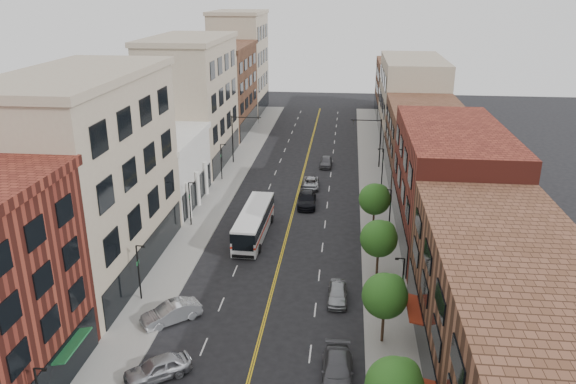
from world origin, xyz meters
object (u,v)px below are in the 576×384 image
(car_parked_mid, at_px, (337,371))
(car_lane_b, at_px, (311,183))
(car_lane_behind, at_px, (260,200))
(car_angle_a, at_px, (158,368))
(car_lane_a, at_px, (307,199))
(car_angle_b, at_px, (171,313))
(car_parked_far, at_px, (338,293))
(car_lane_c, at_px, (326,162))
(city_bus, at_px, (254,221))

(car_parked_mid, relative_size, car_lane_b, 1.16)
(car_parked_mid, xyz_separation_m, car_lane_behind, (-10.28, 31.45, 0.05))
(car_angle_a, distance_m, car_lane_a, 34.27)
(car_angle_b, xyz_separation_m, car_lane_behind, (3.15, 25.67, 0.03))
(car_parked_mid, relative_size, car_parked_far, 1.26)
(car_angle_b, distance_m, car_parked_far, 13.98)
(car_lane_a, distance_m, car_lane_c, 16.29)
(car_angle_b, bearing_deg, car_lane_behind, 132.69)
(car_parked_far, bearing_deg, car_angle_b, -160.90)
(city_bus, height_order, car_angle_a, city_bus)
(car_lane_b, xyz_separation_m, car_lane_c, (1.62, 9.68, 0.11))
(car_lane_c, bearing_deg, car_lane_a, -94.21)
(city_bus, distance_m, car_lane_behind, 8.84)
(car_angle_b, bearing_deg, car_parked_mid, 26.41)
(car_lane_a, bearing_deg, car_parked_far, -81.09)
(city_bus, bearing_deg, car_lane_behind, 96.46)
(car_lane_a, bearing_deg, car_lane_c, 81.98)
(car_angle_a, bearing_deg, city_bus, 138.27)
(car_parked_far, bearing_deg, city_bus, 126.88)
(car_angle_b, bearing_deg, car_parked_far, 68.93)
(car_angle_a, distance_m, car_lane_b, 40.66)
(car_angle_a, bearing_deg, car_lane_b, 133.90)
(car_angle_b, height_order, car_lane_behind, car_lane_behind)
(car_angle_a, relative_size, car_lane_behind, 0.92)
(city_bus, relative_size, car_angle_a, 2.54)
(car_parked_far, bearing_deg, car_angle_a, -136.62)
(car_angle_a, height_order, car_parked_mid, car_angle_a)
(car_parked_mid, distance_m, car_parked_far, 10.39)
(city_bus, bearing_deg, car_parked_far, -51.57)
(car_parked_far, relative_size, car_lane_behind, 0.84)
(car_parked_mid, height_order, car_parked_far, car_parked_mid)
(car_parked_mid, relative_size, car_lane_behind, 1.06)
(car_angle_b, height_order, car_parked_mid, car_angle_b)
(car_lane_behind, bearing_deg, car_parked_far, 122.00)
(car_parked_mid, relative_size, car_lane_c, 1.21)
(car_parked_far, distance_m, car_lane_c, 38.24)
(car_angle_a, xyz_separation_m, car_lane_b, (7.79, 39.90, -0.15))
(car_lane_b, bearing_deg, car_lane_a, -93.00)
(car_angle_a, relative_size, car_angle_b, 0.96)
(car_parked_mid, distance_m, car_lane_a, 32.65)
(car_angle_b, height_order, car_parked_far, car_angle_b)
(car_angle_b, distance_m, car_lane_a, 28.00)
(car_angle_b, bearing_deg, car_lane_b, 124.57)
(car_parked_mid, bearing_deg, car_angle_a, -176.38)
(car_parked_mid, bearing_deg, car_parked_far, 90.06)
(car_angle_b, relative_size, car_parked_far, 1.15)
(city_bus, height_order, car_parked_far, city_bus)
(car_parked_far, relative_size, car_lane_b, 0.92)
(car_angle_b, distance_m, car_lane_b, 34.26)
(car_lane_behind, height_order, car_lane_b, car_lane_behind)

